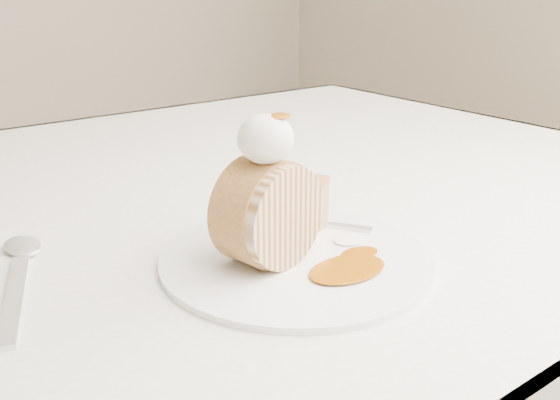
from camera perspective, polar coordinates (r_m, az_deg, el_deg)
table at (r=0.73m, az=-13.15°, el=-7.00°), size 1.40×0.90×0.75m
plate at (r=0.54m, az=1.49°, el=-5.40°), size 0.30×0.30×0.01m
roulade_slice at (r=0.51m, az=-1.07°, el=-1.17°), size 0.10×0.06×0.09m
cake_chunk at (r=0.59m, az=1.21°, el=-0.72°), size 0.07×0.06×0.04m
whipped_cream at (r=0.49m, az=-1.33°, el=5.61°), size 0.05×0.05×0.04m
caramel_drizzle at (r=0.49m, az=-0.16°, el=8.22°), size 0.02×0.02×0.00m
caramel_pool at (r=0.52m, az=6.16°, el=-6.28°), size 0.09×0.07×0.00m
fork at (r=0.61m, az=3.77°, el=-2.16°), size 0.09×0.13×0.00m
spoon at (r=0.52m, az=-23.11°, el=-8.20°), size 0.09×0.18×0.00m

